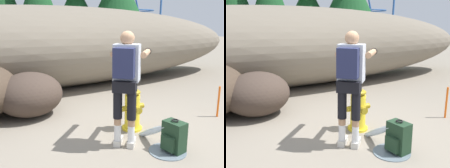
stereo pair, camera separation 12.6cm
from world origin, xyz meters
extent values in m
cube|color=gray|center=(0.00, 0.00, -0.02)|extent=(56.00, 56.00, 0.04)
ellipsoid|color=#756B5B|center=(0.00, 3.89, 1.11)|extent=(12.92, 3.20, 2.23)
cylinder|color=yellow|center=(0.14, 0.19, 0.02)|extent=(0.34, 0.34, 0.04)
cylinder|color=yellow|center=(0.14, 0.19, 0.32)|extent=(0.25, 0.25, 0.56)
ellipsoid|color=#9E8419|center=(0.14, 0.19, 0.65)|extent=(0.27, 0.27, 0.10)
cylinder|color=#9E8419|center=(0.14, 0.19, 0.73)|extent=(0.06, 0.06, 0.05)
cylinder|color=#9E8419|center=(-0.03, 0.19, 0.39)|extent=(0.09, 0.09, 0.09)
cylinder|color=#9E8419|center=(0.31, 0.19, 0.39)|extent=(0.09, 0.09, 0.09)
cylinder|color=#9E8419|center=(0.14, 0.02, 0.39)|extent=(0.11, 0.09, 0.11)
ellipsoid|color=silver|center=(0.14, -0.36, 0.17)|extent=(0.10, 0.79, 0.53)
cylinder|color=slate|center=(0.14, -0.72, 0.01)|extent=(0.52, 0.52, 0.01)
cube|color=beige|center=(-0.34, -0.18, 0.04)|extent=(0.25, 0.26, 0.09)
cylinder|color=white|center=(-0.38, -0.22, 0.21)|extent=(0.10, 0.10, 0.24)
cylinder|color=tan|center=(-0.38, -0.22, 0.38)|extent=(0.10, 0.10, 0.10)
cylinder|color=black|center=(-0.38, -0.22, 0.64)|extent=(0.13, 0.13, 0.43)
cube|color=beige|center=(-0.19, -0.31, 0.04)|extent=(0.25, 0.26, 0.09)
cylinder|color=white|center=(-0.23, -0.36, 0.21)|extent=(0.10, 0.10, 0.24)
cylinder|color=tan|center=(-0.23, -0.36, 0.38)|extent=(0.10, 0.10, 0.10)
cylinder|color=black|center=(-0.23, -0.36, 0.64)|extent=(0.13, 0.13, 0.43)
cube|color=black|center=(-0.31, -0.29, 0.91)|extent=(0.37, 0.36, 0.16)
cube|color=#B7BCC6|center=(-0.23, -0.20, 1.22)|extent=(0.43, 0.42, 0.52)
cube|color=#23284C|center=(-0.36, -0.35, 1.24)|extent=(0.31, 0.31, 0.40)
sphere|color=tan|center=(-0.21, -0.19, 1.56)|extent=(0.20, 0.20, 0.20)
cube|color=black|center=(-0.15, -0.12, 1.56)|extent=(0.12, 0.12, 0.04)
cylinder|color=tan|center=(-0.13, 0.22, 1.32)|extent=(0.46, 0.49, 0.09)
sphere|color=black|center=(0.05, 0.42, 1.32)|extent=(0.11, 0.11, 0.11)
cylinder|color=tan|center=(0.19, -0.08, 1.32)|extent=(0.46, 0.49, 0.09)
sphere|color=black|center=(0.37, 0.12, 1.32)|extent=(0.11, 0.11, 0.11)
cube|color=#1E3823|center=(0.23, -0.75, 0.22)|extent=(0.25, 0.33, 0.44)
cube|color=#1E3823|center=(0.10, -0.77, 0.15)|extent=(0.09, 0.22, 0.20)
torus|color=black|center=(0.23, -0.75, 0.46)|extent=(0.10, 0.10, 0.02)
cube|color=black|center=(0.35, -0.81, 0.22)|extent=(0.04, 0.05, 0.37)
cube|color=black|center=(0.33, -0.65, 0.22)|extent=(0.04, 0.05, 0.37)
ellipsoid|color=#3F322A|center=(-1.23, 1.71, 0.42)|extent=(1.74, 1.72, 0.85)
cylinder|color=#47331E|center=(-0.74, 9.58, 0.62)|extent=(0.28, 0.28, 1.23)
cylinder|color=#47331E|center=(0.71, 8.73, 0.78)|extent=(0.24, 0.24, 1.57)
cylinder|color=#47331E|center=(2.95, 9.99, 0.58)|extent=(0.33, 0.33, 1.17)
cone|color=#194C23|center=(2.95, 9.99, 2.50)|extent=(2.77, 2.77, 2.67)
cylinder|color=#47331E|center=(4.80, 8.80, 0.90)|extent=(0.34, 0.34, 1.80)
cylinder|color=#285193|center=(11.75, 17.04, 2.79)|extent=(1.12, 1.12, 5.62)
cylinder|color=#285193|center=(8.55, 17.04, 2.79)|extent=(1.12, 1.12, 5.62)
cylinder|color=#285193|center=(11.75, 13.85, 2.79)|extent=(1.12, 1.12, 5.62)
cylinder|color=#285193|center=(8.55, 13.85, 2.79)|extent=(1.12, 1.12, 5.62)
torus|color=#285193|center=(10.15, 15.45, 2.79)|extent=(3.42, 3.42, 0.10)
cylinder|color=#E55914|center=(1.91, -0.10, 0.30)|extent=(0.04, 0.04, 0.60)
camera|label=1|loc=(-2.11, -3.22, 1.75)|focal=41.05mm
camera|label=2|loc=(-2.00, -3.28, 1.75)|focal=41.05mm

